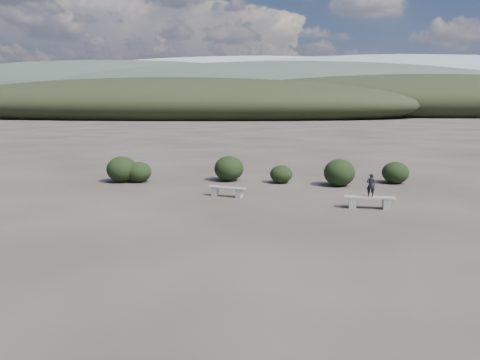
# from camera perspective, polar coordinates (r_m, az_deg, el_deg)

# --- Properties ---
(ground) EXTENTS (1200.00, 1200.00, 0.00)m
(ground) POSITION_cam_1_polar(r_m,az_deg,el_deg) (13.13, 1.50, -7.37)
(ground) COLOR #2D2823
(ground) RESTS_ON ground
(bench_left) EXTENTS (1.62, 0.78, 0.40)m
(bench_left) POSITION_cam_1_polar(r_m,az_deg,el_deg) (18.86, -1.60, -1.33)
(bench_left) COLOR slate
(bench_left) RESTS_ON ground
(bench_right) EXTENTS (1.81, 0.53, 0.45)m
(bench_right) POSITION_cam_1_polar(r_m,az_deg,el_deg) (17.40, 15.50, -2.53)
(bench_right) COLOR slate
(bench_right) RESTS_ON ground
(seated_person) EXTENTS (0.32, 0.22, 0.83)m
(seated_person) POSITION_cam_1_polar(r_m,az_deg,el_deg) (17.29, 15.65, -0.62)
(seated_person) COLOR black
(seated_person) RESTS_ON bench_right
(shrub_a) EXTENTS (1.19, 1.19, 0.97)m
(shrub_a) POSITION_cam_1_polar(r_m,az_deg,el_deg) (22.70, -12.24, 0.97)
(shrub_a) COLOR black
(shrub_a) RESTS_ON ground
(shrub_b) EXTENTS (1.41, 1.41, 1.21)m
(shrub_b) POSITION_cam_1_polar(r_m,az_deg,el_deg) (22.49, -1.36, 1.41)
(shrub_b) COLOR black
(shrub_b) RESTS_ON ground
(shrub_c) EXTENTS (1.05, 1.05, 0.84)m
(shrub_c) POSITION_cam_1_polar(r_m,az_deg,el_deg) (21.99, 5.04, 0.71)
(shrub_c) COLOR black
(shrub_c) RESTS_ON ground
(shrub_d) EXTENTS (1.41, 1.41, 1.23)m
(shrub_d) POSITION_cam_1_polar(r_m,az_deg,el_deg) (21.61, 12.02, 0.89)
(shrub_d) COLOR black
(shrub_d) RESTS_ON ground
(shrub_e) EXTENTS (1.23, 1.23, 1.02)m
(shrub_e) POSITION_cam_1_polar(r_m,az_deg,el_deg) (22.99, 18.41, 0.86)
(shrub_e) COLOR black
(shrub_e) RESTS_ON ground
(shrub_f) EXTENTS (1.45, 1.45, 1.22)m
(shrub_f) POSITION_cam_1_polar(r_m,az_deg,el_deg) (22.89, -14.19, 1.28)
(shrub_f) COLOR black
(shrub_f) RESTS_ON ground
(mountain_ridges) EXTENTS (500.00, 400.00, 56.00)m
(mountain_ridges) POSITION_cam_1_polar(r_m,az_deg,el_deg) (351.75, 3.79, 10.86)
(mountain_ridges) COLOR black
(mountain_ridges) RESTS_ON ground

